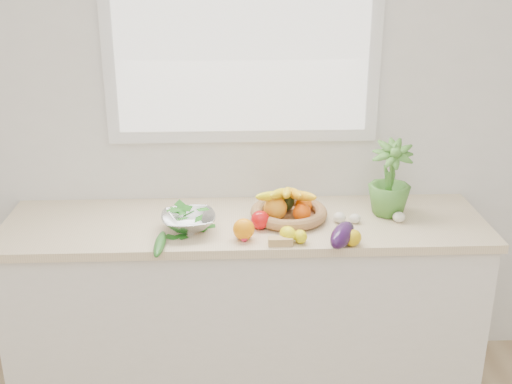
{
  "coord_description": "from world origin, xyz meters",
  "views": [
    {
      "loc": [
        -0.06,
        -0.78,
        2.09
      ],
      "look_at": [
        0.05,
        1.93,
        1.05
      ],
      "focal_mm": 45.0,
      "sensor_mm": 36.0,
      "label": 1
    }
  ],
  "objects_px": {
    "eggplant": "(342,235)",
    "colander_with_spinach": "(188,218)",
    "cucumber": "(160,244)",
    "fruit_basket": "(288,208)",
    "potted_herb": "(390,178)",
    "apple": "(260,220)"
  },
  "relations": [
    {
      "from": "fruit_basket",
      "to": "colander_with_spinach",
      "type": "bearing_deg",
      "value": -165.54
    },
    {
      "from": "potted_herb",
      "to": "colander_with_spinach",
      "type": "bearing_deg",
      "value": -170.79
    },
    {
      "from": "eggplant",
      "to": "colander_with_spinach",
      "type": "bearing_deg",
      "value": 165.52
    },
    {
      "from": "colander_with_spinach",
      "to": "potted_herb",
      "type": "bearing_deg",
      "value": 9.21
    },
    {
      "from": "eggplant",
      "to": "cucumber",
      "type": "relative_size",
      "value": 0.94
    },
    {
      "from": "cucumber",
      "to": "potted_herb",
      "type": "relative_size",
      "value": 0.68
    },
    {
      "from": "eggplant",
      "to": "colander_with_spinach",
      "type": "height_order",
      "value": "colander_with_spinach"
    },
    {
      "from": "fruit_basket",
      "to": "eggplant",
      "type": "bearing_deg",
      "value": -54.48
    },
    {
      "from": "cucumber",
      "to": "colander_with_spinach",
      "type": "relative_size",
      "value": 0.9
    },
    {
      "from": "apple",
      "to": "fruit_basket",
      "type": "xyz_separation_m",
      "value": [
        0.14,
        0.11,
        0.01
      ]
    },
    {
      "from": "fruit_basket",
      "to": "colander_with_spinach",
      "type": "relative_size",
      "value": 1.53
    },
    {
      "from": "apple",
      "to": "potted_herb",
      "type": "distance_m",
      "value": 0.64
    },
    {
      "from": "apple",
      "to": "fruit_basket",
      "type": "bearing_deg",
      "value": 38.28
    },
    {
      "from": "cucumber",
      "to": "potted_herb",
      "type": "xyz_separation_m",
      "value": [
        1.05,
        0.33,
        0.16
      ]
    },
    {
      "from": "cucumber",
      "to": "colander_with_spinach",
      "type": "height_order",
      "value": "colander_with_spinach"
    },
    {
      "from": "colander_with_spinach",
      "to": "apple",
      "type": "bearing_deg",
      "value": 1.93
    },
    {
      "from": "potted_herb",
      "to": "fruit_basket",
      "type": "relative_size",
      "value": 0.86
    },
    {
      "from": "potted_herb",
      "to": "colander_with_spinach",
      "type": "height_order",
      "value": "potted_herb"
    },
    {
      "from": "potted_herb",
      "to": "fruit_basket",
      "type": "bearing_deg",
      "value": -175.94
    },
    {
      "from": "apple",
      "to": "potted_herb",
      "type": "height_order",
      "value": "potted_herb"
    },
    {
      "from": "cucumber",
      "to": "fruit_basket",
      "type": "distance_m",
      "value": 0.64
    },
    {
      "from": "eggplant",
      "to": "colander_with_spinach",
      "type": "distance_m",
      "value": 0.68
    }
  ]
}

